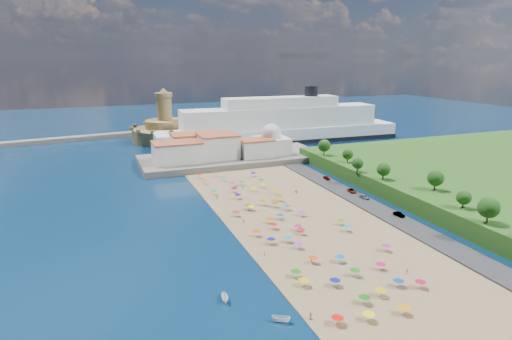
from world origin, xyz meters
name	(u,v)px	position (x,y,z in m)	size (l,w,h in m)	color
ground	(272,212)	(0.00, 0.00, 0.00)	(700.00, 700.00, 0.00)	#071938
terrace	(233,158)	(10.00, 73.00, 1.50)	(90.00, 36.00, 3.00)	#59544C
jetty	(175,148)	(-12.00, 108.00, 1.20)	(18.00, 70.00, 2.40)	#59544C
waterfront_buildings	(206,147)	(-3.05, 73.64, 7.88)	(57.00, 29.00, 11.00)	silver
domed_building	(271,141)	(30.00, 71.00, 8.97)	(16.00, 16.00, 15.00)	silver
fortress	(166,130)	(-12.00, 138.00, 6.68)	(40.00, 40.00, 32.40)	#98824C
cruise_ship	(281,126)	(52.94, 110.45, 9.81)	(152.19, 27.66, 33.11)	black
beach_parasols	(282,217)	(-1.16, -10.94, 2.15)	(32.17, 115.09, 2.20)	gray
beachgoers	(281,219)	(-0.86, -9.47, 1.09)	(33.88, 86.58, 1.86)	tan
moored_boats	(253,308)	(-26.48, -51.98, 0.73)	(11.08, 14.78, 1.47)	white
parked_cars	(357,193)	(36.00, 3.03, 1.35)	(2.65, 49.97, 1.35)	gray
hillside_trees	(404,175)	(47.69, -7.41, 10.10)	(16.06, 108.02, 7.47)	#382314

